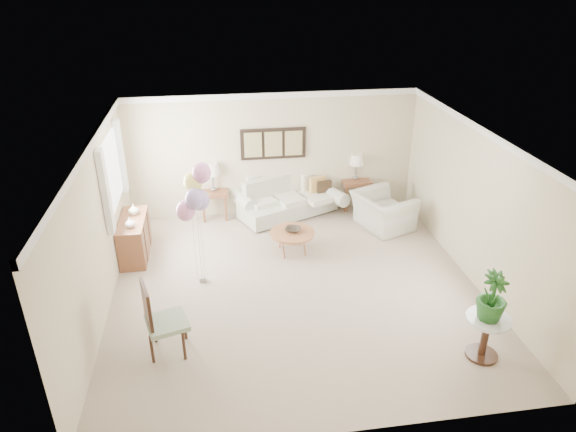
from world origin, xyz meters
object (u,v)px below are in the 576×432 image
object	(u,v)px
sofa	(288,200)
accent_chair	(160,318)
coffee_table	(292,233)
balloon_cluster	(195,193)
armchair	(383,211)

from	to	relation	value
sofa	accent_chair	bearing A→B (deg)	-119.97
accent_chair	sofa	bearing A→B (deg)	60.03
coffee_table	balloon_cluster	size ratio (longest dim) A/B	0.39
balloon_cluster	accent_chair	bearing A→B (deg)	-107.59
sofa	balloon_cluster	distance (m)	3.31
sofa	balloon_cluster	size ratio (longest dim) A/B	1.20
sofa	balloon_cluster	xyz separation A→B (m)	(-1.83, -2.42, 1.32)
sofa	armchair	bearing A→B (deg)	-25.95
armchair	accent_chair	bearing A→B (deg)	107.33
sofa	coffee_table	xyz separation A→B (m)	(-0.16, -1.63, 0.06)
coffee_table	accent_chair	xyz separation A→B (m)	(-2.20, -2.46, 0.18)
armchair	balloon_cluster	size ratio (longest dim) A/B	0.52
coffee_table	balloon_cluster	bearing A→B (deg)	-154.57
coffee_table	armchair	world-z (taller)	armchair
armchair	accent_chair	size ratio (longest dim) A/B	1.02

